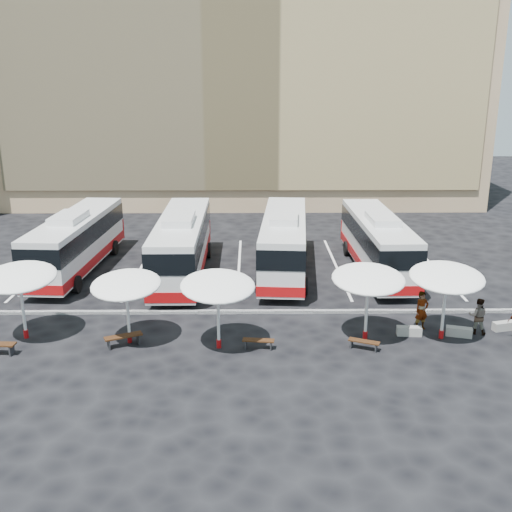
{
  "coord_description": "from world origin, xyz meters",
  "views": [
    {
      "loc": [
        0.72,
        -27.02,
        11.3
      ],
      "look_at": [
        1.0,
        3.0,
        2.2
      ],
      "focal_mm": 42.0,
      "sensor_mm": 36.0,
      "label": 1
    }
  ],
  "objects_px": {
    "bus_2": "(284,241)",
    "conc_bench_2": "(504,326)",
    "conc_bench_0": "(409,331)",
    "sunshade_1": "(126,285)",
    "passenger_0": "(422,310)",
    "sunshade_4": "(447,277)",
    "bus_1": "(182,243)",
    "conc_bench_1": "(459,332)",
    "sunshade_0": "(19,277)",
    "wood_bench_2": "(258,342)",
    "passenger_1": "(478,316)",
    "bus_0": "(77,240)",
    "wood_bench_1": "(123,338)",
    "bus_3": "(377,241)",
    "sunshade_2": "(218,286)",
    "sunshade_3": "(368,279)",
    "wood_bench_3": "(364,343)"
  },
  "relations": [
    {
      "from": "sunshade_1",
      "to": "passenger_1",
      "type": "bearing_deg",
      "value": 2.9
    },
    {
      "from": "conc_bench_2",
      "to": "conc_bench_1",
      "type": "bearing_deg",
      "value": -163.79
    },
    {
      "from": "wood_bench_1",
      "to": "passenger_1",
      "type": "height_order",
      "value": "passenger_1"
    },
    {
      "from": "conc_bench_2",
      "to": "bus_0",
      "type": "bearing_deg",
      "value": 157.65
    },
    {
      "from": "wood_bench_1",
      "to": "passenger_1",
      "type": "relative_size",
      "value": 0.98
    },
    {
      "from": "sunshade_3",
      "to": "sunshade_1",
      "type": "bearing_deg",
      "value": -178.66
    },
    {
      "from": "sunshade_4",
      "to": "conc_bench_0",
      "type": "xyz_separation_m",
      "value": [
        -1.36,
        0.32,
        -2.67
      ]
    },
    {
      "from": "sunshade_1",
      "to": "passenger_0",
      "type": "bearing_deg",
      "value": 5.83
    },
    {
      "from": "bus_1",
      "to": "sunshade_4",
      "type": "xyz_separation_m",
      "value": [
        12.51,
        -8.94,
        0.92
      ]
    },
    {
      "from": "sunshade_2",
      "to": "sunshade_4",
      "type": "bearing_deg",
      "value": 5.08
    },
    {
      "from": "sunshade_0",
      "to": "wood_bench_1",
      "type": "distance_m",
      "value": 5.26
    },
    {
      "from": "sunshade_1",
      "to": "passenger_0",
      "type": "height_order",
      "value": "sunshade_1"
    },
    {
      "from": "bus_3",
      "to": "wood_bench_1",
      "type": "distance_m",
      "value": 16.68
    },
    {
      "from": "bus_3",
      "to": "sunshade_4",
      "type": "bearing_deg",
      "value": -85.02
    },
    {
      "from": "sunshade_2",
      "to": "wood_bench_1",
      "type": "relative_size",
      "value": 2.3
    },
    {
      "from": "passenger_0",
      "to": "wood_bench_1",
      "type": "bearing_deg",
      "value": 169.77
    },
    {
      "from": "wood_bench_2",
      "to": "sunshade_4",
      "type": "bearing_deg",
      "value": 6.9
    },
    {
      "from": "sunshade_4",
      "to": "wood_bench_3",
      "type": "relative_size",
      "value": 2.58
    },
    {
      "from": "passenger_1",
      "to": "sunshade_1",
      "type": "bearing_deg",
      "value": 21.6
    },
    {
      "from": "wood_bench_2",
      "to": "bus_1",
      "type": "bearing_deg",
      "value": 113.44
    },
    {
      "from": "bus_2",
      "to": "passenger_1",
      "type": "xyz_separation_m",
      "value": [
        8.31,
        -9.1,
        -1.06
      ]
    },
    {
      "from": "wood_bench_1",
      "to": "wood_bench_2",
      "type": "height_order",
      "value": "wood_bench_1"
    },
    {
      "from": "sunshade_4",
      "to": "sunshade_0",
      "type": "bearing_deg",
      "value": 179.33
    },
    {
      "from": "bus_2",
      "to": "sunshade_3",
      "type": "relative_size",
      "value": 3.58
    },
    {
      "from": "bus_2",
      "to": "conc_bench_0",
      "type": "distance_m",
      "value": 10.75
    },
    {
      "from": "wood_bench_2",
      "to": "conc_bench_2",
      "type": "distance_m",
      "value": 11.53
    },
    {
      "from": "sunshade_2",
      "to": "conc_bench_1",
      "type": "distance_m",
      "value": 11.13
    },
    {
      "from": "sunshade_0",
      "to": "wood_bench_2",
      "type": "relative_size",
      "value": 2.52
    },
    {
      "from": "conc_bench_0",
      "to": "passenger_1",
      "type": "height_order",
      "value": "passenger_1"
    },
    {
      "from": "sunshade_2",
      "to": "bus_1",
      "type": "bearing_deg",
      "value": 104.82
    },
    {
      "from": "sunshade_0",
      "to": "sunshade_4",
      "type": "xyz_separation_m",
      "value": [
        18.61,
        -0.22,
        0.01
      ]
    },
    {
      "from": "bus_0",
      "to": "sunshade_2",
      "type": "xyz_separation_m",
      "value": [
        8.97,
        -10.81,
        0.94
      ]
    },
    {
      "from": "bus_0",
      "to": "conc_bench_2",
      "type": "bearing_deg",
      "value": -18.54
    },
    {
      "from": "bus_2",
      "to": "conc_bench_2",
      "type": "relative_size",
      "value": 11.19
    },
    {
      "from": "bus_3",
      "to": "conc_bench_0",
      "type": "distance_m",
      "value": 9.44
    },
    {
      "from": "wood_bench_2",
      "to": "conc_bench_0",
      "type": "bearing_deg",
      "value": 10.84
    },
    {
      "from": "sunshade_4",
      "to": "bus_1",
      "type": "bearing_deg",
      "value": 144.45
    },
    {
      "from": "bus_1",
      "to": "sunshade_4",
      "type": "relative_size",
      "value": 3.44
    },
    {
      "from": "conc_bench_1",
      "to": "conc_bench_2",
      "type": "xyz_separation_m",
      "value": [
        2.31,
        0.67,
        -0.01
      ]
    },
    {
      "from": "bus_1",
      "to": "sunshade_1",
      "type": "xyz_separation_m",
      "value": [
        -1.36,
        -9.25,
        0.73
      ]
    },
    {
      "from": "sunshade_4",
      "to": "passenger_0",
      "type": "distance_m",
      "value": 2.31
    },
    {
      "from": "sunshade_0",
      "to": "bus_0",
      "type": "bearing_deg",
      "value": 91.61
    },
    {
      "from": "sunshade_2",
      "to": "sunshade_3",
      "type": "xyz_separation_m",
      "value": [
        6.48,
        0.81,
        0.01
      ]
    },
    {
      "from": "bus_0",
      "to": "wood_bench_3",
      "type": "distance_m",
      "value": 18.87
    },
    {
      "from": "wood_bench_3",
      "to": "conc_bench_2",
      "type": "relative_size",
      "value": 1.27
    },
    {
      "from": "wood_bench_1",
      "to": "wood_bench_3",
      "type": "bearing_deg",
      "value": -2.46
    },
    {
      "from": "sunshade_3",
      "to": "bus_3",
      "type": "bearing_deg",
      "value": 75.94
    },
    {
      "from": "bus_0",
      "to": "wood_bench_2",
      "type": "xyz_separation_m",
      "value": [
        10.68,
        -10.93,
        -1.56
      ]
    },
    {
      "from": "bus_0",
      "to": "bus_3",
      "type": "distance_m",
      "value": 17.88
    },
    {
      "from": "bus_0",
      "to": "sunshade_3",
      "type": "height_order",
      "value": "bus_0"
    }
  ]
}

